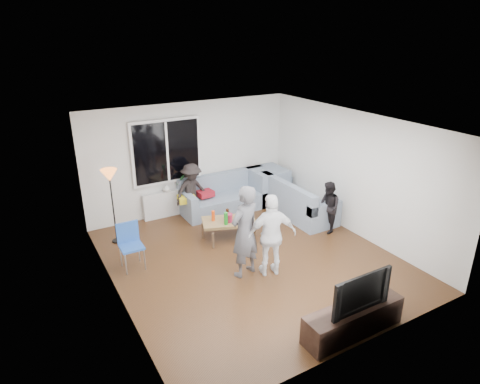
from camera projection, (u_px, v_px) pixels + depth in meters
floor at (251, 259)px, 7.96m from camera, size 5.00×5.50×0.04m
ceiling at (253, 123)px, 6.99m from camera, size 5.00×5.50×0.04m
wall_back at (190, 157)px, 9.71m from camera, size 5.00×0.04×2.60m
wall_front at (366, 267)px, 5.24m from camera, size 5.00×0.04×2.60m
wall_left at (111, 227)px, 6.31m from camera, size 0.04×5.50×2.60m
wall_right at (355, 173)px, 8.64m from camera, size 0.04×5.50×2.60m
window_frame at (166, 151)px, 9.27m from camera, size 1.62×0.06×1.47m
window_glass at (167, 152)px, 9.24m from camera, size 1.50×0.02×1.35m
window_mullion at (167, 152)px, 9.23m from camera, size 0.05×0.03×1.35m
radiator at (171, 203)px, 9.70m from camera, size 1.30×0.12×0.62m
potted_plant at (181, 182)px, 9.62m from camera, size 0.19×0.16×0.35m
vase at (166, 188)px, 9.49m from camera, size 0.20×0.20×0.18m
sofa_back_section at (228, 193)px, 9.97m from camera, size 2.30×0.85×0.85m
sofa_right_section at (299, 198)px, 9.69m from camera, size 2.00×0.85×0.85m
sofa_corner at (267, 185)px, 10.49m from camera, size 0.85×0.85×0.85m
cushion_yellow at (187, 199)px, 9.42m from camera, size 0.43×0.38×0.14m
cushion_red at (205, 194)px, 9.71m from camera, size 0.38×0.33×0.13m
coffee_table at (229, 229)px, 8.69m from camera, size 1.24×0.93×0.40m
pitcher at (228, 218)px, 8.53m from camera, size 0.17×0.17×0.17m
side_chair at (132, 247)px, 7.49m from camera, size 0.40×0.40×0.86m
floor_lamp at (113, 207)px, 8.31m from camera, size 0.32×0.32×1.56m
player_left at (245, 232)px, 7.16m from camera, size 0.70×0.56×1.69m
player_right at (272, 235)px, 7.21m from camera, size 0.96×0.61×1.52m
spectator_right at (328, 208)px, 8.82m from camera, size 0.58×0.66×1.13m
spectator_back at (192, 191)px, 9.48m from camera, size 0.91×0.62×1.30m
tv_console at (353, 320)px, 5.94m from camera, size 1.60×0.40×0.44m
television at (357, 290)px, 5.75m from camera, size 1.01×0.13×0.58m
bottle_e at (240, 210)px, 8.83m from camera, size 0.07×0.07×0.21m
bottle_d at (241, 214)px, 8.57m from camera, size 0.07×0.07×0.26m
bottle_c at (227, 214)px, 8.67m from camera, size 0.07×0.07×0.21m
bottle_b at (226, 219)px, 8.38m from camera, size 0.08×0.08×0.26m
bottle_a at (213, 216)px, 8.56m from camera, size 0.07×0.07×0.22m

